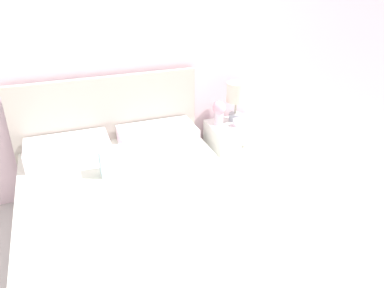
{
  "coord_description": "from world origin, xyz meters",
  "views": [
    {
      "loc": [
        -0.36,
        -3.03,
        1.93
      ],
      "look_at": [
        0.55,
        -0.6,
        0.62
      ],
      "focal_mm": 35.0,
      "sensor_mm": 36.0,
      "label": 1
    }
  ],
  "objects_px": {
    "bed": "(138,228)",
    "teacup": "(237,123)",
    "nightstand": "(232,151)",
    "table_lamp": "(236,96)",
    "flower_vase": "(219,111)"
  },
  "relations": [
    {
      "from": "bed",
      "to": "teacup",
      "type": "distance_m",
      "value": 1.37
    },
    {
      "from": "bed",
      "to": "teacup",
      "type": "bearing_deg",
      "value": 33.92
    },
    {
      "from": "nightstand",
      "to": "teacup",
      "type": "bearing_deg",
      "value": -65.54
    },
    {
      "from": "bed",
      "to": "table_lamp",
      "type": "xyz_separation_m",
      "value": [
        1.15,
        0.88,
        0.51
      ]
    },
    {
      "from": "bed",
      "to": "table_lamp",
      "type": "height_order",
      "value": "bed"
    },
    {
      "from": "table_lamp",
      "to": "nightstand",
      "type": "bearing_deg",
      "value": -123.94
    },
    {
      "from": "bed",
      "to": "teacup",
      "type": "xyz_separation_m",
      "value": [
        1.11,
        0.75,
        0.3
      ]
    },
    {
      "from": "table_lamp",
      "to": "flower_vase",
      "type": "relative_size",
      "value": 1.65
    },
    {
      "from": "flower_vase",
      "to": "teacup",
      "type": "xyz_separation_m",
      "value": [
        0.14,
        -0.1,
        -0.1
      ]
    },
    {
      "from": "flower_vase",
      "to": "teacup",
      "type": "height_order",
      "value": "flower_vase"
    },
    {
      "from": "flower_vase",
      "to": "bed",
      "type": "bearing_deg",
      "value": -138.9
    },
    {
      "from": "nightstand",
      "to": "table_lamp",
      "type": "height_order",
      "value": "table_lamp"
    },
    {
      "from": "bed",
      "to": "table_lamp",
      "type": "relative_size",
      "value": 5.98
    },
    {
      "from": "nightstand",
      "to": "table_lamp",
      "type": "xyz_separation_m",
      "value": [
        0.06,
        0.09,
        0.51
      ]
    },
    {
      "from": "bed",
      "to": "flower_vase",
      "type": "height_order",
      "value": "bed"
    }
  ]
}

